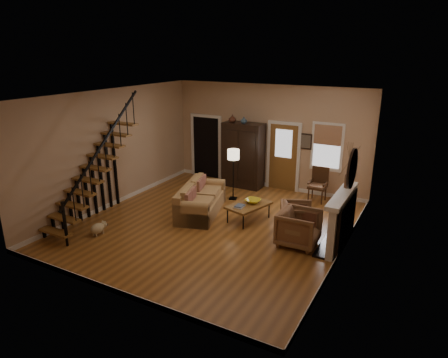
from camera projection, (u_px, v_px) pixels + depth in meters
The scene contains 15 objects.
room at pixel (231, 152), 11.46m from camera, with size 7.00×7.33×3.30m.
staircase at pixel (90, 163), 9.96m from camera, with size 0.94×2.80×3.20m, color brown, non-canonical shape.
fireplace at pixel (343, 215), 9.03m from camera, with size 0.33×1.95×2.30m.
armoire at pixel (243, 155), 12.89m from camera, with size 1.30×0.60×2.10m, color black, non-canonical shape.
vase_a at pixel (232, 119), 12.60m from camera, with size 0.24×0.24×0.25m, color #4C2619.
vase_b at pixel (244, 120), 12.43m from camera, with size 0.20×0.20×0.21m, color #334C60.
sofa at pixel (201, 199), 10.92m from camera, with size 0.92×2.13×0.80m, color #A77F4C, non-canonical shape.
coffee_table at pixel (249, 212), 10.50m from camera, with size 0.69×1.18×0.45m, color brown, non-canonical shape.
bowl at pixel (253, 201), 10.51m from camera, with size 0.40×0.40×0.10m, color gold.
books at pixel (240, 206), 10.22m from camera, with size 0.22×0.30×0.06m, color beige, non-canonical shape.
armchair_left at pixel (299, 228), 9.13m from camera, with size 0.89×0.91×0.83m, color brown.
armchair_right at pixel (297, 217), 9.84m from camera, with size 0.77×0.79×0.72m, color brown.
floor_lamp at pixel (233, 175), 11.82m from camera, with size 0.35×0.35×1.54m, color black, non-canonical shape.
side_chair at pixel (318, 185), 11.73m from camera, with size 0.54×0.54×1.02m, color #3E2513, non-canonical shape.
dog at pixel (98, 229), 9.69m from camera, with size 0.25×0.42×0.31m, color beige, non-canonical shape.
Camera 1 is at (4.76, -8.10, 4.31)m, focal length 32.00 mm.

